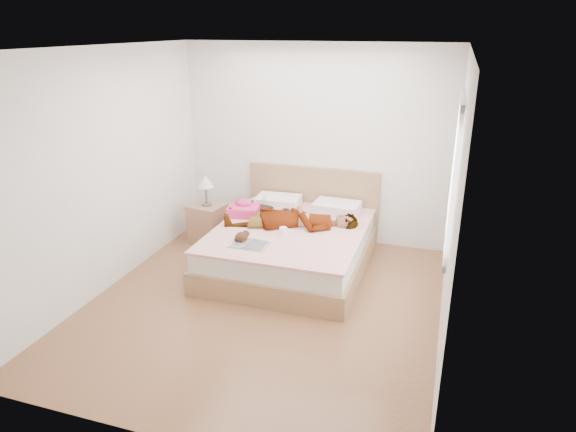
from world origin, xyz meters
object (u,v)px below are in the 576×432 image
at_px(bed, 293,243).
at_px(coffee_mug, 284,232).
at_px(woman, 292,215).
at_px(towel, 243,209).
at_px(nightstand, 208,221).
at_px(phone, 265,198).
at_px(magazine, 249,245).
at_px(plush_toy, 242,236).

distance_m(bed, coffee_mug, 0.44).
distance_m(woman, towel, 0.69).
relative_size(towel, nightstand, 0.46).
height_order(phone, magazine, phone).
bearing_deg(magazine, nightstand, 134.98).
bearing_deg(woman, coffee_mug, -10.18).
bearing_deg(towel, nightstand, 166.70).
height_order(magazine, plush_toy, plush_toy).
relative_size(woman, nightstand, 1.72).
bearing_deg(woman, magazine, -31.84).
bearing_deg(phone, nightstand, 177.68).
relative_size(magazine, coffee_mug, 3.13).
xyz_separation_m(bed, coffee_mug, (-0.01, -0.34, 0.29)).
bearing_deg(woman, bed, 14.59).
height_order(towel, plush_toy, towel).
relative_size(woman, bed, 0.78).
relative_size(coffee_mug, plush_toy, 0.60).
relative_size(phone, towel, 0.20).
bearing_deg(magazine, phone, 101.78).
relative_size(woman, plush_toy, 7.32).
bearing_deg(plush_toy, magazine, -33.67).
bearing_deg(towel, magazine, -64.04).
bearing_deg(nightstand, magazine, -45.02).
distance_m(magazine, nightstand, 1.45).
bearing_deg(nightstand, bed, -13.11).
distance_m(woman, nightstand, 1.33).
xyz_separation_m(bed, plush_toy, (-0.40, -0.64, 0.29)).
height_order(woman, bed, bed).
bearing_deg(plush_toy, woman, 61.39).
height_order(woman, towel, woman).
height_order(bed, towel, bed).
distance_m(phone, bed, 0.80).
xyz_separation_m(coffee_mug, nightstand, (-1.29, 0.64, -0.25)).
relative_size(coffee_mug, nightstand, 0.14).
height_order(coffee_mug, nightstand, nightstand).
distance_m(phone, magazine, 1.19).
bearing_deg(plush_toy, towel, 111.35).
relative_size(towel, magazine, 1.03).
relative_size(bed, towel, 4.80).
bearing_deg(nightstand, coffee_mug, -26.31).
relative_size(woman, phone, 18.98).
xyz_separation_m(woman, phone, (-0.50, 0.40, 0.05)).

